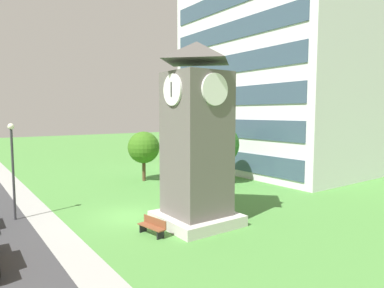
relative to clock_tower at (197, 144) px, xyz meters
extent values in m
plane|color=#4C893D|center=(-3.69, -2.54, -4.56)|extent=(160.00, 160.00, 0.00)
cube|color=#9E9E99|center=(-3.69, -6.95, -4.56)|extent=(120.00, 1.60, 0.01)
cube|color=silver|center=(-10.40, 17.83, 8.24)|extent=(19.49, 11.83, 25.60)
cube|color=#384C60|center=(-10.40, 11.87, -2.96)|extent=(17.93, 0.10, 1.80)
cube|color=#384C60|center=(-10.40, 11.87, 0.24)|extent=(17.93, 0.10, 1.80)
cube|color=#384C60|center=(-10.40, 11.87, 3.44)|extent=(17.93, 0.10, 1.80)
cube|color=#384C60|center=(-10.40, 11.87, 6.64)|extent=(17.93, 0.10, 1.80)
cube|color=#384C60|center=(-10.40, 11.87, 9.84)|extent=(17.93, 0.10, 1.80)
cube|color=#605B56|center=(-0.01, 0.01, -0.28)|extent=(3.05, 3.05, 8.58)
cube|color=beige|center=(-0.01, 0.01, -4.26)|extent=(4.12, 4.12, 0.60)
pyramid|color=#4D4945|center=(-0.01, 0.01, 5.11)|extent=(3.36, 3.36, 1.10)
cylinder|color=white|center=(-0.01, -1.58, 2.98)|extent=(1.68, 0.12, 1.68)
cylinder|color=white|center=(1.58, 0.01, 2.98)|extent=(0.12, 1.68, 1.68)
cube|color=black|center=(-0.01, -1.65, 3.14)|extent=(0.07, 0.08, 0.50)
cube|color=black|center=(-0.01, -1.66, 2.98)|extent=(0.04, 0.06, 0.76)
cube|color=brown|center=(0.14, -3.00, -4.11)|extent=(1.85, 0.77, 0.06)
cube|color=brown|center=(0.11, -2.79, -3.88)|extent=(1.78, 0.34, 0.40)
cube|color=black|center=(-0.57, -3.12, -4.34)|extent=(0.15, 0.44, 0.45)
cube|color=black|center=(0.85, -2.89, -4.34)|extent=(0.15, 0.44, 0.45)
cylinder|color=#333338|center=(-6.87, -8.34, -1.88)|extent=(0.14, 0.14, 5.37)
sphere|color=#F2EFCC|center=(-6.87, -8.34, 0.98)|extent=(0.36, 0.36, 0.36)
cylinder|color=#513823|center=(-12.88, 3.36, -3.51)|extent=(0.32, 0.32, 2.11)
sphere|color=#376A19|center=(-12.88, 3.36, -1.42)|extent=(2.96, 2.96, 2.96)
cylinder|color=#513823|center=(-7.92, 8.30, -3.45)|extent=(0.41, 0.41, 2.23)
sphere|color=#2A6321|center=(-7.92, 8.30, -1.04)|extent=(3.69, 3.69, 3.69)
camera|label=1|loc=(15.27, -11.25, 1.75)|focal=31.75mm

